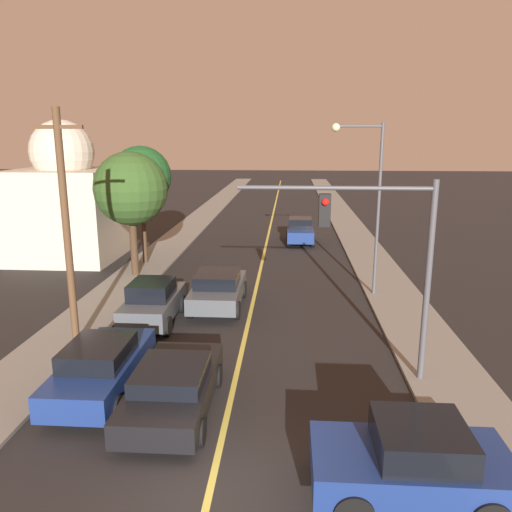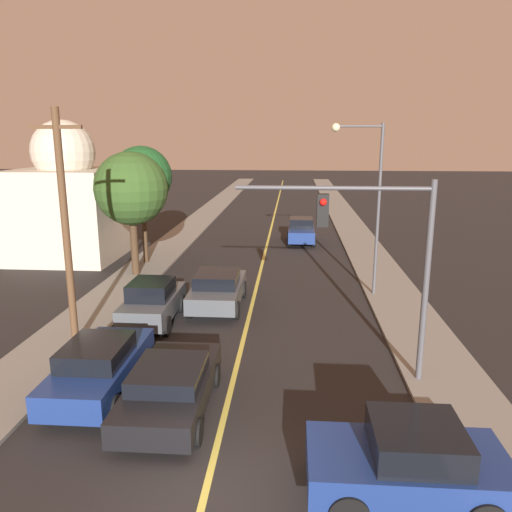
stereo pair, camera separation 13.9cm
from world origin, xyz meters
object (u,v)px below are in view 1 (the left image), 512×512
(car_far_oncoming, at_px, (300,231))
(car_crossing_right, at_px, (413,461))
(car_near_lane_front, at_px, (173,386))
(traffic_signal_mast, at_px, (382,244))
(car_outer_lane_second, at_px, (153,302))
(tree_left_far, at_px, (141,177))
(car_near_lane_second, at_px, (218,289))
(streetlamp_right, at_px, (368,187))
(utility_pole_left, at_px, (66,227))
(car_outer_lane_front, at_px, (101,367))
(tree_left_near, at_px, (131,189))
(domed_building_left, at_px, (67,202))

(car_far_oncoming, xyz_separation_m, car_crossing_right, (1.75, -24.36, -0.01))
(car_near_lane_front, height_order, traffic_signal_mast, traffic_signal_mast)
(car_outer_lane_second, distance_m, tree_left_far, 10.26)
(car_near_lane_second, distance_m, tree_left_far, 9.56)
(streetlamp_right, height_order, utility_pole_left, utility_pole_left)
(car_outer_lane_front, distance_m, tree_left_near, 12.67)
(car_near_lane_front, distance_m, tree_left_near, 14.08)
(streetlamp_right, bearing_deg, tree_left_near, 167.88)
(car_outer_lane_front, distance_m, traffic_signal_mast, 8.48)
(streetlamp_right, bearing_deg, car_crossing_right, -93.70)
(tree_left_far, bearing_deg, car_outer_lane_front, -78.51)
(car_outer_lane_front, xyz_separation_m, streetlamp_right, (8.47, 9.42, 4.11))
(car_outer_lane_second, distance_m, car_crossing_right, 11.82)
(traffic_signal_mast, bearing_deg, car_outer_lane_front, -170.44)
(car_outer_lane_second, bearing_deg, domed_building_left, 127.34)
(tree_left_far, bearing_deg, car_far_oncoming, 35.89)
(car_near_lane_front, xyz_separation_m, car_near_lane_second, (-0.00, 8.21, 0.09))
(car_near_lane_second, xyz_separation_m, tree_left_far, (-5.12, 6.97, 4.08))
(car_outer_lane_front, bearing_deg, tree_left_near, 102.91)
(streetlamp_right, bearing_deg, car_far_oncoming, 102.96)
(car_near_lane_front, bearing_deg, domed_building_left, 121.30)
(streetlamp_right, xyz_separation_m, tree_left_near, (-11.18, 2.40, -0.42))
(domed_building_left, bearing_deg, car_near_lane_second, -39.27)
(car_near_lane_front, height_order, car_outer_lane_second, car_outer_lane_second)
(streetlamp_right, bearing_deg, car_outer_lane_front, -131.96)
(traffic_signal_mast, relative_size, tree_left_near, 0.93)
(car_outer_lane_front, height_order, domed_building_left, domed_building_left)
(car_outer_lane_second, bearing_deg, car_near_lane_second, 42.23)
(car_near_lane_second, bearing_deg, tree_left_far, 126.31)
(car_crossing_right, relative_size, streetlamp_right, 0.52)
(car_outer_lane_front, relative_size, traffic_signal_mast, 0.78)
(utility_pole_left, height_order, domed_building_left, domed_building_left)
(car_far_oncoming, distance_m, car_crossing_right, 24.42)
(traffic_signal_mast, bearing_deg, domed_building_left, 137.39)
(car_outer_lane_front, bearing_deg, utility_pole_left, 124.47)
(car_crossing_right, relative_size, tree_left_near, 0.63)
(car_far_oncoming, height_order, traffic_signal_mast, traffic_signal_mast)
(traffic_signal_mast, xyz_separation_m, streetlamp_right, (0.76, 8.12, 0.81))
(car_near_lane_front, distance_m, car_outer_lane_front, 2.36)
(tree_left_far, height_order, domed_building_left, domed_building_left)
(car_outer_lane_second, xyz_separation_m, car_crossing_right, (7.62, -9.03, -0.04))
(car_near_lane_second, xyz_separation_m, domed_building_left, (-9.93, 8.11, 2.54))
(traffic_signal_mast, relative_size, domed_building_left, 0.73)
(traffic_signal_mast, height_order, domed_building_left, domed_building_left)
(car_far_oncoming, height_order, tree_left_near, tree_left_near)
(car_far_oncoming, height_order, streetlamp_right, streetlamp_right)
(car_near_lane_second, height_order, car_far_oncoming, car_far_oncoming)
(tree_left_near, bearing_deg, domed_building_left, 143.74)
(car_near_lane_front, height_order, car_near_lane_second, car_near_lane_second)
(car_crossing_right, height_order, traffic_signal_mast, traffic_signal_mast)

